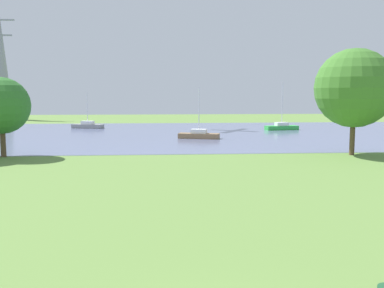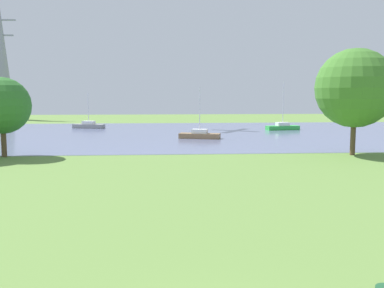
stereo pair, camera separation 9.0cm
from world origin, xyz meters
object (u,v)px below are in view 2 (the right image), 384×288
(sailboat_brown, at_px, (200,135))
(tree_west_far, at_px, (2,106))
(electricity_pylon, at_px, (1,58))
(tree_mid_shore, at_px, (355,88))
(sailboat_green, at_px, (283,127))
(sailboat_gray, at_px, (89,125))

(sailboat_brown, distance_m, tree_west_far, 22.75)
(electricity_pylon, bearing_deg, tree_west_far, -70.92)
(tree_west_far, relative_size, electricity_pylon, 0.27)
(sailboat_brown, height_order, tree_mid_shore, tree_mid_shore)
(sailboat_brown, relative_size, sailboat_green, 0.86)
(sailboat_green, distance_m, tree_mid_shore, 26.38)
(tree_west_far, relative_size, tree_mid_shore, 0.73)
(sailboat_green, relative_size, tree_west_far, 1.04)
(tree_mid_shore, bearing_deg, tree_west_far, 177.89)
(sailboat_gray, relative_size, sailboat_green, 0.76)
(sailboat_brown, bearing_deg, sailboat_green, 40.30)
(sailboat_brown, distance_m, sailboat_gray, 22.60)
(sailboat_brown, xyz_separation_m, sailboat_green, (13.13, 11.14, 0.01))
(tree_west_far, xyz_separation_m, tree_mid_shore, (29.90, -1.10, 1.47))
(tree_mid_shore, xyz_separation_m, electricity_pylon, (-48.74, 55.57, 6.66))
(tree_west_far, xyz_separation_m, electricity_pylon, (-18.84, 54.47, 8.13))
(sailboat_brown, height_order, sailboat_green, sailboat_green)
(tree_west_far, bearing_deg, sailboat_green, 38.59)
(sailboat_green, bearing_deg, tree_mid_shore, -92.37)
(sailboat_brown, xyz_separation_m, electricity_pylon, (-36.67, 40.89, 11.99))
(sailboat_gray, height_order, tree_mid_shore, tree_mid_shore)
(tree_mid_shore, bearing_deg, sailboat_brown, 129.41)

